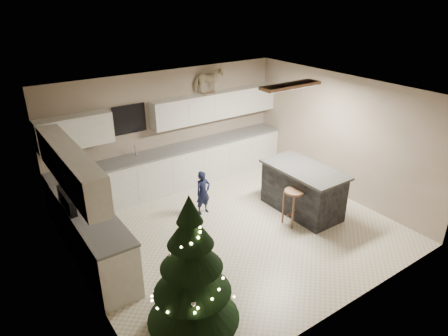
{
  "coord_description": "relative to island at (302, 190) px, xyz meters",
  "views": [
    {
      "loc": [
        -3.81,
        -5.11,
        4.18
      ],
      "look_at": [
        0.0,
        0.35,
        1.15
      ],
      "focal_mm": 32.0,
      "sensor_mm": 36.0,
      "label": 1
    }
  ],
  "objects": [
    {
      "name": "ground_plane",
      "position": [
        -1.54,
        0.2,
        -0.48
      ],
      "size": [
        5.5,
        5.5,
        0.0
      ],
      "primitive_type": "plane",
      "color": "beige"
    },
    {
      "name": "bar_stool",
      "position": [
        -0.49,
        -0.25,
        0.05
      ],
      "size": [
        0.37,
        0.37,
        0.71
      ],
      "rotation": [
        0.0,
        0.0,
        -0.43
      ],
      "color": "brown",
      "rests_on": "ground_plane"
    },
    {
      "name": "cabinetry",
      "position": [
        -2.45,
        1.84,
        0.28
      ],
      "size": [
        5.5,
        3.2,
        2.0
      ],
      "color": "silver",
      "rests_on": "ground_plane"
    },
    {
      "name": "rocking_horse",
      "position": [
        -0.58,
        2.52,
        1.81
      ],
      "size": [
        0.68,
        0.39,
        0.56
      ],
      "rotation": [
        0.0,
        0.0,
        1.41
      ],
      "color": "brown",
      "rests_on": "cabinetry"
    },
    {
      "name": "christmas_tree",
      "position": [
        -3.39,
        -1.4,
        0.35
      ],
      "size": [
        1.27,
        1.22,
        2.02
      ],
      "rotation": [
        0.0,
        0.0,
        0.4
      ],
      "color": "#3F2816",
      "rests_on": "ground_plane"
    },
    {
      "name": "room_shell",
      "position": [
        -1.51,
        0.2,
        1.27
      ],
      "size": [
        5.52,
        5.02,
        2.61
      ],
      "color": "#A39381",
      "rests_on": "ground_plane"
    },
    {
      "name": "toddler",
      "position": [
        -1.68,
        1.07,
        -0.03
      ],
      "size": [
        0.35,
        0.24,
        0.91
      ],
      "primitive_type": "imported",
      "rotation": [
        0.0,
        0.0,
        0.08
      ],
      "color": "black",
      "rests_on": "ground_plane"
    },
    {
      "name": "island",
      "position": [
        0.0,
        0.0,
        0.0
      ],
      "size": [
        0.9,
        1.7,
        0.95
      ],
      "color": "black",
      "rests_on": "ground_plane"
    }
  ]
}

